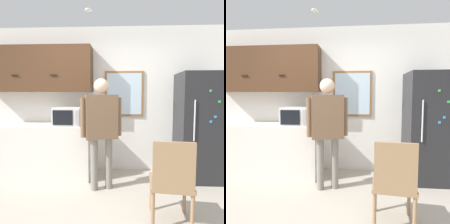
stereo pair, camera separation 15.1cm
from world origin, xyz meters
TOP-DOWN VIEW (x-y plane):
  - back_wall at (0.00, 1.84)m, footprint 6.00×0.06m
  - counter at (-1.22, 1.49)m, footprint 1.95×0.65m
  - upper_cabinets at (-1.22, 1.63)m, footprint 1.95×0.38m
  - microwave at (-0.63, 1.41)m, footprint 0.47×0.41m
  - person at (-0.02, 0.98)m, footprint 0.60×0.34m
  - refrigerator at (1.59, 1.47)m, footprint 0.69×0.70m
  - chair at (0.83, 0.14)m, footprint 0.50×0.50m
  - window at (0.34, 1.80)m, footprint 0.73×0.05m
  - ceiling_light at (-0.20, 1.04)m, footprint 0.11×0.11m

SIDE VIEW (x-z plane):
  - counter at x=-1.22m, z-range 0.00..0.92m
  - chair at x=0.83m, z-range 0.05..1.02m
  - refrigerator at x=1.59m, z-range 0.00..1.81m
  - person at x=-0.02m, z-range 0.19..1.87m
  - microwave at x=-0.63m, z-range 0.92..1.23m
  - back_wall at x=0.00m, z-range 0.00..2.70m
  - window at x=0.34m, z-range 1.04..1.88m
  - upper_cabinets at x=-1.22m, z-range 1.50..2.31m
  - ceiling_light at x=-0.20m, z-range 2.67..2.69m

